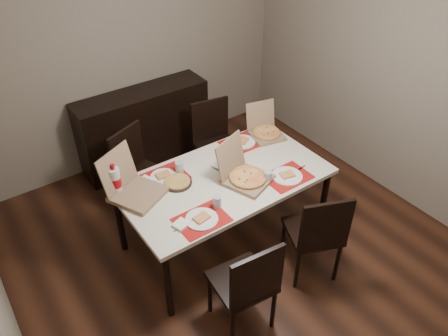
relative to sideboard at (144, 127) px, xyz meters
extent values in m
cube|color=#3E2013|center=(0.00, -1.78, -0.46)|extent=(3.80, 4.00, 0.02)
cube|color=gray|center=(0.00, 0.23, 0.85)|extent=(3.80, 0.02, 2.60)
cube|color=gray|center=(1.91, -1.78, 0.85)|extent=(0.02, 4.00, 2.60)
cube|color=black|center=(0.00, 0.00, 0.00)|extent=(1.50, 0.40, 0.90)
cube|color=beige|center=(-0.01, -1.60, 0.28)|extent=(1.80, 1.00, 0.04)
cylinder|color=black|center=(-0.85, -2.04, -0.10)|extent=(0.06, 0.06, 0.71)
cylinder|color=black|center=(0.83, -2.04, -0.10)|extent=(0.06, 0.06, 0.71)
cylinder|color=black|center=(-0.85, -1.16, -0.10)|extent=(0.06, 0.06, 0.71)
cylinder|color=black|center=(0.83, -1.16, -0.10)|extent=(0.06, 0.06, 0.71)
cube|color=black|center=(-0.41, -2.39, 0.00)|extent=(0.46, 0.46, 0.04)
cube|color=black|center=(-0.44, -2.58, 0.25)|extent=(0.42, 0.07, 0.46)
cylinder|color=black|center=(-0.61, -2.55, -0.24)|extent=(0.04, 0.04, 0.43)
cylinder|color=black|center=(-0.26, -2.59, -0.24)|extent=(0.04, 0.04, 0.43)
cylinder|color=black|center=(-0.57, -2.19, -0.24)|extent=(0.04, 0.04, 0.43)
cylinder|color=black|center=(-0.22, -2.23, -0.24)|extent=(0.04, 0.04, 0.43)
cube|color=black|center=(0.39, -2.32, 0.00)|extent=(0.55, 0.55, 0.04)
cube|color=black|center=(0.32, -2.50, 0.25)|extent=(0.40, 0.19, 0.46)
cylinder|color=black|center=(0.16, -2.42, -0.24)|extent=(0.04, 0.04, 0.43)
cylinder|color=black|center=(0.49, -2.56, -0.24)|extent=(0.04, 0.04, 0.43)
cylinder|color=black|center=(0.29, -2.09, -0.24)|extent=(0.04, 0.04, 0.43)
cylinder|color=black|center=(0.63, -2.22, -0.24)|extent=(0.04, 0.04, 0.43)
cube|color=black|center=(-0.42, -0.83, 0.00)|extent=(0.55, 0.55, 0.04)
cube|color=black|center=(-0.49, -0.65, 0.25)|extent=(0.40, 0.19, 0.46)
cylinder|color=black|center=(-0.32, -0.59, -0.24)|extent=(0.04, 0.04, 0.43)
cylinder|color=black|center=(-0.66, -0.73, -0.24)|extent=(0.04, 0.04, 0.43)
cylinder|color=black|center=(-0.19, -0.93, -0.24)|extent=(0.04, 0.04, 0.43)
cylinder|color=black|center=(-0.52, -1.06, -0.24)|extent=(0.04, 0.04, 0.43)
cube|color=black|center=(0.45, -0.83, 0.00)|extent=(0.48, 0.48, 0.04)
cube|color=black|center=(0.48, -0.64, 0.25)|extent=(0.42, 0.10, 0.46)
cylinder|color=black|center=(0.66, -0.68, -0.24)|extent=(0.04, 0.04, 0.43)
cylinder|color=black|center=(0.30, -0.62, -0.24)|extent=(0.04, 0.04, 0.43)
cylinder|color=black|center=(0.60, -1.03, -0.24)|extent=(0.04, 0.04, 0.43)
cylinder|color=black|center=(0.24, -0.97, -0.24)|extent=(0.04, 0.04, 0.43)
cube|color=#B30D0B|center=(-0.46, -1.93, 0.30)|extent=(0.40, 0.30, 0.00)
cylinder|color=white|center=(-0.46, -1.93, 0.31)|extent=(0.25, 0.25, 0.01)
cube|color=#E9D174|center=(-0.46, -1.93, 0.33)|extent=(0.13, 0.11, 0.02)
cylinder|color=#A2A4AC|center=(-0.28, -1.88, 0.36)|extent=(0.07, 0.07, 0.11)
cube|color=#B2B2B7|center=(-0.60, -1.90, 0.30)|extent=(0.20, 0.04, 0.00)
cube|color=white|center=(-0.62, -1.89, 0.31)|extent=(0.13, 0.13, 0.02)
cube|color=#B30D0B|center=(0.44, -1.91, 0.30)|extent=(0.40, 0.30, 0.00)
cylinder|color=white|center=(0.44, -1.91, 0.31)|extent=(0.27, 0.27, 0.01)
cube|color=#E9D174|center=(0.44, -1.91, 0.33)|extent=(0.14, 0.11, 0.02)
cylinder|color=#A2A4AC|center=(0.25, -1.87, 0.36)|extent=(0.07, 0.07, 0.11)
cube|color=#B2B2B7|center=(0.58, -1.90, 0.30)|extent=(0.20, 0.04, 0.00)
cube|color=#B30D0B|center=(-0.44, -1.29, 0.30)|extent=(0.40, 0.30, 0.00)
cylinder|color=white|center=(-0.44, -1.29, 0.31)|extent=(0.23, 0.23, 0.01)
cube|color=#E9D174|center=(-0.44, -1.29, 0.33)|extent=(0.13, 0.10, 0.02)
cylinder|color=#A2A4AC|center=(-0.29, -1.32, 0.36)|extent=(0.07, 0.07, 0.11)
cube|color=#B2B2B7|center=(-0.64, -1.27, 0.30)|extent=(0.20, 0.04, 0.00)
cube|color=white|center=(-0.60, -1.25, 0.31)|extent=(0.13, 0.13, 0.02)
cube|color=#B30D0B|center=(0.45, -1.26, 0.30)|extent=(0.40, 0.30, 0.00)
cylinder|color=white|center=(0.45, -1.26, 0.31)|extent=(0.25, 0.25, 0.01)
cube|color=#E9D174|center=(0.45, -1.26, 0.33)|extent=(0.15, 0.14, 0.02)
cylinder|color=#A2A4AC|center=(0.26, -1.30, 0.36)|extent=(0.07, 0.07, 0.11)
cube|color=#B2B2B7|center=(0.59, -1.26, 0.30)|extent=(0.20, 0.04, 0.00)
cube|color=white|center=(0.05, -1.59, 0.31)|extent=(0.15, 0.14, 0.02)
cube|color=#81654A|center=(0.12, -1.76, 0.32)|extent=(0.46, 0.46, 0.04)
cube|color=#81654A|center=(0.06, -1.60, 0.50)|extent=(0.36, 0.20, 0.32)
cylinder|color=#E9D174|center=(0.12, -1.76, 0.34)|extent=(0.39, 0.39, 0.02)
cube|color=#81654A|center=(0.71, -1.31, 0.32)|extent=(0.36, 0.36, 0.03)
cube|color=#81654A|center=(0.74, -1.16, 0.47)|extent=(0.31, 0.13, 0.27)
cylinder|color=#E9D174|center=(0.71, -1.31, 0.34)|extent=(0.31, 0.31, 0.02)
cube|color=#81654A|center=(-0.73, -1.39, 0.32)|extent=(0.50, 0.50, 0.04)
cube|color=#81654A|center=(-0.81, -1.23, 0.51)|extent=(0.37, 0.24, 0.34)
cylinder|color=black|center=(-0.39, -1.44, 0.31)|extent=(0.25, 0.25, 0.01)
cylinder|color=tan|center=(-0.39, -1.44, 0.32)|extent=(0.22, 0.22, 0.02)
imported|color=white|center=(0.04, -1.45, 0.31)|extent=(0.14, 0.14, 0.03)
cylinder|color=silver|center=(-0.85, -1.25, 0.42)|extent=(0.09, 0.09, 0.24)
cylinder|color=#A6070E|center=(-0.85, -1.25, 0.42)|extent=(0.10, 0.10, 0.08)
cylinder|color=#A6070E|center=(-0.85, -1.25, 0.57)|extent=(0.03, 0.03, 0.05)
camera|label=1|loc=(-1.73, -4.02, 2.63)|focal=35.00mm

